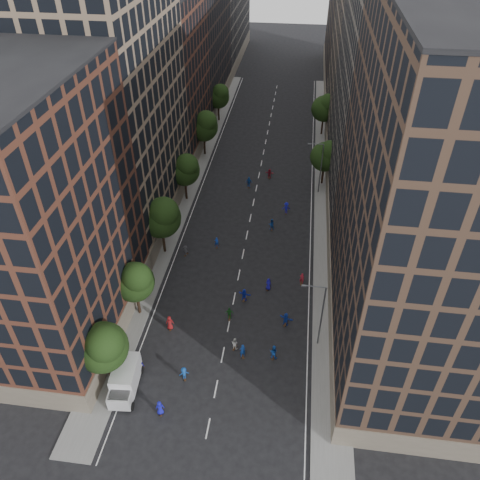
{
  "coord_description": "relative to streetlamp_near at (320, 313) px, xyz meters",
  "views": [
    {
      "loc": [
        6.4,
        -24.03,
        42.75
      ],
      "look_at": [
        -0.53,
        27.61,
        2.0
      ],
      "focal_mm": 35.0,
      "sensor_mm": 36.0,
      "label": 1
    }
  ],
  "objects": [
    {
      "name": "tree_left_0",
      "position": [
        -21.38,
        -8.15,
        0.79
      ],
      "size": [
        5.2,
        5.2,
        8.83
      ],
      "color": "black",
      "rests_on": "ground"
    },
    {
      "name": "skater_9",
      "position": [
        -18.41,
        13.69,
        -4.39
      ],
      "size": [
        1.16,
        0.93,
        1.56
      ],
      "primitive_type": "imported",
      "rotation": [
        0.0,
        0.0,
        2.73
      ],
      "color": "#3C3C41",
      "rests_on": "ground"
    },
    {
      "name": "tree_left_5",
      "position": [
        -21.39,
        59.86,
        0.51
      ],
      "size": [
        4.8,
        4.8,
        8.33
      ],
      "color": "black",
      "rests_on": "ground"
    },
    {
      "name": "streetlamp_near",
      "position": [
        0.0,
        0.0,
        0.0
      ],
      "size": [
        2.64,
        0.22,
        9.06
      ],
      "color": "#595B60",
      "rests_on": "ground"
    },
    {
      "name": "bldg_left_d",
      "position": [
        -29.37,
        70.0,
        10.83
      ],
      "size": [
        14.0,
        28.0,
        32.0
      ],
      "primitive_type": "cube",
      "color": "#302420",
      "rests_on": "ground"
    },
    {
      "name": "bldg_left_a",
      "position": [
        -29.37,
        -1.0,
        9.83
      ],
      "size": [
        14.0,
        22.0,
        30.0
      ],
      "primitive_type": "cube",
      "color": "#552D20",
      "rests_on": "ground"
    },
    {
      "name": "tree_left_1",
      "position": [
        -21.39,
        1.86,
        0.38
      ],
      "size": [
        4.8,
        4.8,
        8.21
      ],
      "color": "black",
      "rests_on": "ground"
    },
    {
      "name": "skater_15",
      "position": [
        -4.87,
        26.05,
        -4.2
      ],
      "size": [
        1.29,
        0.78,
        1.94
      ],
      "primitive_type": "imported",
      "rotation": [
        0.0,
        0.0,
        3.19
      ],
      "color": "#1617B8",
      "rests_on": "ground"
    },
    {
      "name": "skater_10",
      "position": [
        -10.42,
        2.52,
        -4.29
      ],
      "size": [
        1.03,
        0.45,
        1.75
      ],
      "primitive_type": "imported",
      "rotation": [
        0.0,
        0.0,
        3.16
      ],
      "color": "#1B5C1F",
      "rests_on": "ground"
    },
    {
      "name": "bldg_left_c",
      "position": [
        -29.37,
        46.0,
        8.83
      ],
      "size": [
        14.0,
        20.0,
        28.0
      ],
      "primitive_type": "cube",
      "color": "#552D20",
      "rests_on": "ground"
    },
    {
      "name": "skater_16",
      "position": [
        -11.68,
        33.12,
        -4.2
      ],
      "size": [
        1.18,
        0.61,
        1.93
      ],
      "primitive_type": "imported",
      "rotation": [
        0.0,
        0.0,
        3.01
      ],
      "color": "blue",
      "rests_on": "ground"
    },
    {
      "name": "cargo_van",
      "position": [
        -19.68,
        -8.72,
        -3.64
      ],
      "size": [
        2.99,
        5.65,
        2.91
      ],
      "rotation": [
        0.0,
        0.0,
        0.08
      ],
      "color": "silver",
      "rests_on": "ground"
    },
    {
      "name": "ground",
      "position": [
        -10.37,
        28.0,
        -5.17
      ],
      "size": [
        240.0,
        240.0,
        0.0
      ],
      "primitive_type": "plane",
      "color": "black",
      "rests_on": "ground"
    },
    {
      "name": "bldg_right_c",
      "position": [
        8.63,
        59.0,
        12.33
      ],
      "size": [
        14.0,
        26.0,
        35.0
      ],
      "primitive_type": "cube",
      "color": "#8A725A",
      "rests_on": "ground"
    },
    {
      "name": "skater_1",
      "position": [
        -8.12,
        -2.91,
        -4.22
      ],
      "size": [
        0.82,
        0.7,
        1.9
      ],
      "primitive_type": "imported",
      "rotation": [
        0.0,
        0.0,
        3.57
      ],
      "color": "navy",
      "rests_on": "ground"
    },
    {
      "name": "skater_17",
      "position": [
        -8.43,
        36.7,
        -4.31
      ],
      "size": [
        1.64,
        0.67,
        1.72
      ],
      "primitive_type": "imported",
      "rotation": [
        0.0,
        0.0,
        3.04
      ],
      "color": "maroon",
      "rests_on": "ground"
    },
    {
      "name": "skater_2",
      "position": [
        -4.69,
        -2.61,
        -4.23
      ],
      "size": [
        1.05,
        0.9,
        1.89
      ],
      "primitive_type": "imported",
      "rotation": [
        0.0,
        0.0,
        2.92
      ],
      "color": "#164CB7",
      "rests_on": "ground"
    },
    {
      "name": "tree_left_2",
      "position": [
        -21.36,
        13.83,
        1.19
      ],
      "size": [
        5.6,
        5.6,
        9.45
      ],
      "color": "black",
      "rests_on": "ground"
    },
    {
      "name": "sidewalk_left",
      "position": [
        -22.37,
        35.5,
        -5.09
      ],
      "size": [
        4.0,
        105.0,
        0.15
      ],
      "primitive_type": "cube",
      "color": "slate",
      "rests_on": "ground"
    },
    {
      "name": "skater_0",
      "position": [
        -15.37,
        -11.0,
        -4.27
      ],
      "size": [
        1.01,
        0.8,
        1.8
      ],
      "primitive_type": "imported",
      "rotation": [
        0.0,
        0.0,
        3.43
      ],
      "color": "#1617B5",
      "rests_on": "ground"
    },
    {
      "name": "skater_5",
      "position": [
        -3.61,
        2.45,
        -4.26
      ],
      "size": [
        1.77,
        1.11,
        1.82
      ],
      "primitive_type": "imported",
      "rotation": [
        0.0,
        0.0,
        2.77
      ],
      "color": "#122E9A",
      "rests_on": "ground"
    },
    {
      "name": "skater_4",
      "position": [
        -18.87,
        -6.14,
        -4.31
      ],
      "size": [
        1.09,
        0.8,
        1.72
      ],
      "primitive_type": "imported",
      "rotation": [
        0.0,
        0.0,
        2.72
      ],
      "color": "#1813A1",
      "rests_on": "ground"
    },
    {
      "name": "skater_12",
      "position": [
        -6.18,
        8.28,
        -4.3
      ],
      "size": [
        1.0,
        0.84,
        1.73
      ],
      "primitive_type": "imported",
      "rotation": [
        0.0,
        0.0,
        2.73
      ],
      "color": "#17139B",
      "rests_on": "ground"
    },
    {
      "name": "tree_left_3",
      "position": [
        -21.38,
        27.85,
        0.65
      ],
      "size": [
        5.0,
        5.0,
        8.58
      ],
      "color": "black",
      "rests_on": "ground"
    },
    {
      "name": "skater_3",
      "position": [
        -13.94,
        -6.62,
        -4.35
      ],
      "size": [
        1.21,
        0.98,
        1.63
      ],
      "primitive_type": "imported",
      "rotation": [
        0.0,
        0.0,
        3.56
      ],
      "color": "#1448A4",
      "rests_on": "ground"
    },
    {
      "name": "tree_right_b",
      "position": [
        1.02,
        55.85,
        0.79
      ],
      "size": [
        5.2,
        5.2,
        8.83
      ],
      "color": "black",
      "rests_on": "ground"
    },
    {
      "name": "bldg_left_b",
      "position": [
        -29.37,
        23.0,
        11.83
      ],
      "size": [
        14.0,
        26.0,
        34.0
      ],
      "primitive_type": "cube",
      "color": "#8A725A",
      "rests_on": "ground"
    },
    {
      "name": "skater_6",
      "position": [
        -17.19,
        -0.01,
        -4.2
      ],
      "size": [
        1.04,
        0.78,
        1.94
      ],
      "primitive_type": "imported",
      "rotation": [
        0.0,
        0.0,
        3.32
      ],
      "color": "maroon",
      "rests_on": "ground"
    },
    {
      "name": "skater_11",
      "position": [
        -9.05,
        5.89,
        -4.29
      ],
      "size": [
        1.7,
        0.86,
        1.75
      ],
      "primitive_type": "imported",
      "rotation": [
        0.0,
        0.0,
        2.92
      ],
      "color": "#1526AF",
      "rests_on": "ground"
    },
    {
      "name": "bldg_left_e",
      "position": [
        -29.37,
        104.0,
        7.83
      ],
      "size": [
        14.0,
        40.0,
        26.0
      ],
      "primitive_type": "cube",
      "color": "#60584F",
      "rests_on": "ground"
    },
    {
      "name": "bldg_right_b",
      "position": [
        8.63,
        32.0,
        11.33
      ],
      "size": [
        14.0,
        28.0,
        33.0
      ],
      "primitive_type": "cube",
      "color": "#60584F",
      "rests_on": "ground"
    },
    {
      "name": "tree_right_a",
      "position": [
        1.02,
        35.85,
        0.46
      ],
      "size": [
        5.0,
        5.0,
        8.39
      ],
      "color": "black",
      "rests_on": "ground"
    },
    {
      "name": "streetlamp_far",
      "position": [
        0.0,
        33.0,
        0.0
      ],
      "size": [
        2.64,
        0.22,
        9.06
      ],
      "color": "#595B60",
      "rests_on": "ground"
    },
    {
      "name": "skater_13",
      "position": [
        -14.37,
        16.09,
        -4.35
      ],
      "size": [
        0.63,
        0.44,
        1.64
      ],
      "primitive_type": "imported",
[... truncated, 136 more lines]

